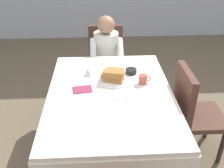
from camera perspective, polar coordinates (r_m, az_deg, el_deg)
The scene contains 14 objects.
ground_plane at distance 2.77m, azimuth -0.31°, elevation -14.75°, with size 14.00×14.00×0.00m, color brown.
dining_table_main at distance 2.35m, azimuth -0.36°, elevation -3.62°, with size 1.12×1.52×0.74m.
chair_diner at distance 3.43m, azimuth -1.29°, elevation 5.82°, with size 0.44×0.45×0.93m.
diner_person at distance 3.23m, azimuth -1.22°, elevation 6.87°, with size 0.40×0.43×1.12m.
chair_right_side at distance 2.57m, azimuth 17.14°, elevation -5.15°, with size 0.45×0.44×0.93m.
plate_breakfast at distance 2.46m, azimuth 0.25°, elevation 0.72°, with size 0.28×0.28×0.02m, color white.
breakfast_stack at distance 2.44m, azimuth 0.34°, elevation 2.02°, with size 0.23×0.20×0.10m.
cup_coffee at distance 2.43m, azimuth 6.80°, elevation 1.03°, with size 0.11×0.08×0.08m.
bowl_butter at distance 2.60m, azimuth 4.18°, elevation 2.82°, with size 0.11×0.11×0.04m, color black.
syrup_pitcher at distance 2.56m, azimuth -5.25°, elevation 2.63°, with size 0.08×0.08×0.07m.
fork_left_of_plate at distance 2.44m, azimuth -4.18°, elevation 0.25°, with size 0.18×0.01×0.01m, color silver.
knife_right_of_plate at distance 2.46m, azimuth 4.69°, elevation 0.49°, with size 0.20×0.01×0.01m, color silver.
spoon_near_edge at distance 2.19m, azimuth 1.85°, elevation -3.58°, with size 0.15×0.01×0.01m, color silver.
napkin_folded at distance 2.35m, azimuth -6.51°, elevation -1.19°, with size 0.17×0.12×0.01m, color #8C2D4C.
Camera 1 is at (-0.09, -1.94, 1.99)m, focal length 41.83 mm.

